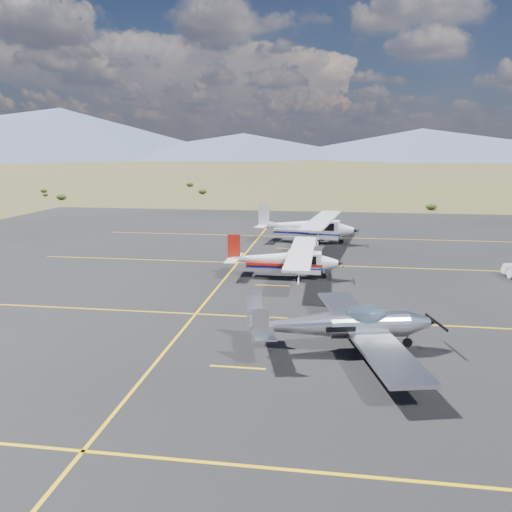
% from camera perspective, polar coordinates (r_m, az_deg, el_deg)
% --- Properties ---
extents(ground, '(1600.00, 1600.00, 0.00)m').
position_cam_1_polar(ground, '(21.01, 7.83, -9.08)').
color(ground, '#383D1C').
rests_on(ground, ground).
extents(apron, '(72.00, 72.00, 0.02)m').
position_cam_1_polar(apron, '(27.66, 7.99, -3.89)').
color(apron, black).
rests_on(apron, ground).
extents(aircraft_low_wing, '(7.15, 9.79, 2.12)m').
position_cam_1_polar(aircraft_low_wing, '(19.46, 10.32, -7.73)').
color(aircraft_low_wing, silver).
rests_on(aircraft_low_wing, apron).
extents(aircraft_cessna, '(5.99, 9.98, 2.54)m').
position_cam_1_polar(aircraft_cessna, '(29.90, 3.28, -0.36)').
color(aircraft_cessna, white).
rests_on(aircraft_cessna, apron).
extents(aircraft_plain, '(7.34, 12.14, 3.06)m').
position_cam_1_polar(aircraft_plain, '(41.48, 5.88, 3.40)').
color(aircraft_plain, silver).
rests_on(aircraft_plain, apron).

